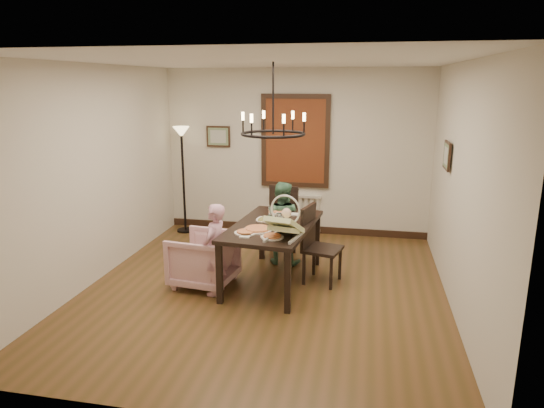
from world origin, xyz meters
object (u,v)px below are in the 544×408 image
(armchair, at_px, (203,259))
(drinking_glass, at_px, (279,219))
(floor_lamp, at_px, (183,181))
(elderly_woman, at_px, (215,257))
(chair_right, at_px, (323,245))
(chair_far, at_px, (278,222))
(dining_table, at_px, (273,231))
(seated_man, at_px, (281,230))
(baby_bouncer, at_px, (285,223))

(armchair, distance_m, drinking_glass, 1.11)
(floor_lamp, bearing_deg, elderly_woman, -60.94)
(chair_right, distance_m, armchair, 1.56)
(chair_far, xyz_separation_m, armchair, (-0.75, -1.27, -0.18))
(chair_right, xyz_separation_m, floor_lamp, (-2.59, 1.77, 0.39))
(armchair, relative_size, floor_lamp, 0.43)
(dining_table, height_order, chair_far, chair_far)
(dining_table, height_order, drinking_glass, drinking_glass)
(dining_table, distance_m, floor_lamp, 2.74)
(chair_far, distance_m, drinking_glass, 1.06)
(drinking_glass, bearing_deg, seated_man, 98.00)
(baby_bouncer, bearing_deg, seated_man, 113.94)
(chair_far, relative_size, floor_lamp, 0.59)
(drinking_glass, bearing_deg, dining_table, -157.52)
(chair_right, xyz_separation_m, drinking_glass, (-0.56, -0.10, 0.35))
(seated_man, bearing_deg, armchair, 54.20)
(seated_man, xyz_separation_m, drinking_glass, (0.10, -0.70, 0.37))
(chair_far, height_order, floor_lamp, floor_lamp)
(armchair, xyz_separation_m, elderly_woman, (0.24, -0.23, 0.13))
(armchair, xyz_separation_m, floor_lamp, (-1.09, 2.15, 0.55))
(dining_table, xyz_separation_m, seated_man, (-0.03, 0.73, -0.21))
(armchair, distance_m, floor_lamp, 2.48)
(dining_table, relative_size, chair_right, 1.74)
(dining_table, xyz_separation_m, armchair, (-0.87, -0.25, -0.36))
(elderly_woman, xyz_separation_m, baby_bouncer, (0.87, -0.04, 0.49))
(chair_right, distance_m, elderly_woman, 1.41)
(chair_right, bearing_deg, armchair, 118.21)
(baby_bouncer, bearing_deg, elderly_woman, -170.37)
(dining_table, bearing_deg, baby_bouncer, -59.16)
(chair_right, xyz_separation_m, seated_man, (-0.66, 0.60, -0.01))
(seated_man, bearing_deg, drinking_glass, 103.01)
(chair_right, height_order, drinking_glass, chair_right)
(chair_right, distance_m, baby_bouncer, 0.89)
(armchair, bearing_deg, chair_right, 111.34)
(baby_bouncer, bearing_deg, floor_lamp, 144.24)
(armchair, bearing_deg, seated_man, 146.27)
(chair_right, distance_m, seated_man, 0.89)
(dining_table, distance_m, chair_far, 1.04)
(armchair, relative_size, baby_bouncer, 1.43)
(chair_far, bearing_deg, drinking_glass, -67.25)
(chair_right, bearing_deg, drinking_glass, 114.49)
(chair_right, xyz_separation_m, elderly_woman, (-1.27, -0.61, -0.04))
(armchair, height_order, seated_man, seated_man)
(armchair, height_order, elderly_woman, elderly_woman)
(elderly_woman, bearing_deg, floor_lamp, -143.82)
(elderly_woman, bearing_deg, chair_right, 122.92)
(baby_bouncer, bearing_deg, dining_table, 126.88)
(chair_right, height_order, armchair, chair_right)
(dining_table, xyz_separation_m, chair_far, (-0.12, 1.02, -0.18))
(chair_far, height_order, armchair, chair_far)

